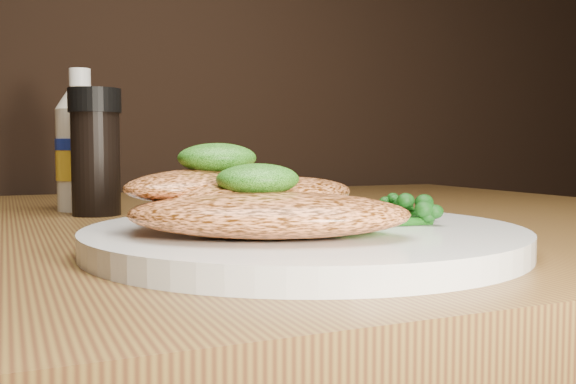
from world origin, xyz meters
name	(u,v)px	position (x,y,z in m)	size (l,w,h in m)	color
plate	(304,237)	(0.06, 0.84, 0.76)	(0.30, 0.30, 0.02)	white
chicken_front	(268,215)	(0.01, 0.80, 0.78)	(0.17, 0.09, 0.03)	#F1884C
chicken_mid	(268,195)	(0.04, 0.85, 0.79)	(0.16, 0.08, 0.03)	#F1884C
chicken_back	(206,185)	(0.00, 0.87, 0.79)	(0.15, 0.07, 0.02)	#F1884C
pesto_front	(258,179)	(0.01, 0.81, 0.80)	(0.05, 0.05, 0.02)	#0E3407
pesto_back	(217,158)	(0.00, 0.87, 0.81)	(0.06, 0.05, 0.02)	#0E3407
broccolini_bundle	(353,208)	(0.10, 0.84, 0.78)	(0.15, 0.11, 0.02)	#145011
mayo_bottle	(81,140)	(-0.05, 1.18, 0.83)	(0.06, 0.06, 0.16)	beige
pepper_grinder	(96,152)	(-0.05, 1.12, 0.81)	(0.05, 0.05, 0.13)	black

